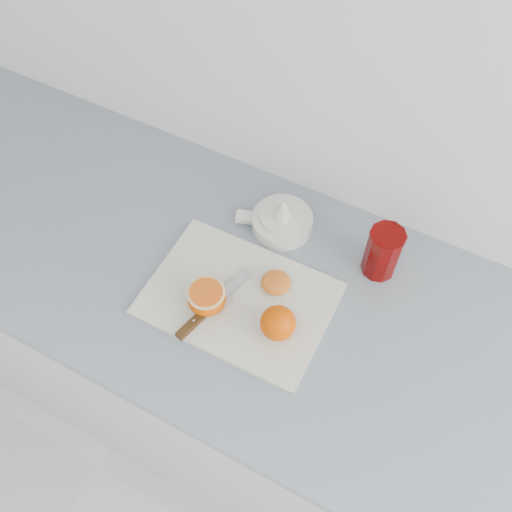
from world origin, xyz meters
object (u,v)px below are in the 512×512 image
object	(u,v)px
counter	(281,384)
cutting_board	(239,299)
citrus_juicer	(282,220)
red_tumbler	(382,253)
half_orange	(207,298)

from	to	relation	value
counter	cutting_board	distance (m)	0.46
counter	citrus_juicer	world-z (taller)	citrus_juicer
citrus_juicer	red_tumbler	distance (m)	0.23
citrus_juicer	cutting_board	bearing A→B (deg)	-87.89
half_orange	red_tumbler	distance (m)	0.37
cutting_board	half_orange	size ratio (longest dim) A/B	4.74
cutting_board	half_orange	distance (m)	0.07
counter	citrus_juicer	xyz separation A→B (m)	(-0.10, 0.17, 0.47)
citrus_juicer	red_tumbler	size ratio (longest dim) A/B	1.40
counter	cutting_board	world-z (taller)	cutting_board
red_tumbler	counter	bearing A→B (deg)	-128.16
cutting_board	half_orange	bearing A→B (deg)	-138.69
half_orange	red_tumbler	bearing A→B (deg)	42.63
counter	red_tumbler	size ratio (longest dim) A/B	19.49
counter	red_tumbler	world-z (taller)	red_tumbler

